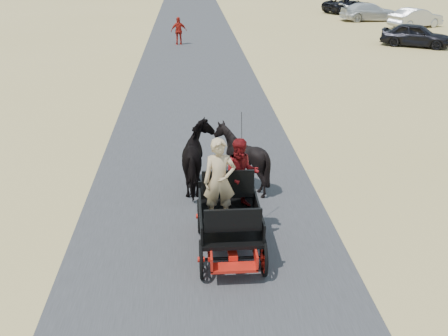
{
  "coord_description": "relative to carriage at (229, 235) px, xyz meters",
  "views": [
    {
      "loc": [
        -0.25,
        -10.56,
        6.02
      ],
      "look_at": [
        0.49,
        0.05,
        1.2
      ],
      "focal_mm": 40.0,
      "sensor_mm": 36.0,
      "label": 1
    }
  ],
  "objects": [
    {
      "name": "road",
      "position": [
        -0.49,
        1.55,
        -0.35
      ],
      "size": [
        6.0,
        140.0,
        0.01
      ],
      "primitive_type": "cube",
      "color": "#38383A",
      "rests_on": "ground"
    },
    {
      "name": "car_b",
      "position": [
        16.78,
        29.6,
        0.36
      ],
      "size": [
        4.64,
        3.11,
        1.45
      ],
      "primitive_type": "imported",
      "rotation": [
        0.0,
        0.0,
        1.97
      ],
      "color": "#B2B2B7",
      "rests_on": "ground"
    },
    {
      "name": "horse_left",
      "position": [
        -0.55,
        3.0,
        0.49
      ],
      "size": [
        0.91,
        2.01,
        1.7
      ],
      "primitive_type": "imported",
      "rotation": [
        0.0,
        0.0,
        3.14
      ],
      "color": "black",
      "rests_on": "ground"
    },
    {
      "name": "pedestrian",
      "position": [
        -1.36,
        23.76,
        0.5
      ],
      "size": [
        1.05,
        0.54,
        1.73
      ],
      "primitive_type": "imported",
      "rotation": [
        0.0,
        0.0,
        3.26
      ],
      "color": "#A81D13",
      "rests_on": "ground"
    },
    {
      "name": "carriage",
      "position": [
        0.0,
        0.0,
        0.0
      ],
      "size": [
        1.3,
        2.4,
        0.72
      ],
      "primitive_type": null,
      "color": "black",
      "rests_on": "ground"
    },
    {
      "name": "car_a",
      "position": [
        13.53,
        22.1,
        0.35
      ],
      "size": [
        4.46,
        3.53,
        1.42
      ],
      "primitive_type": "imported",
      "rotation": [
        0.0,
        0.0,
        1.05
      ],
      "color": "black",
      "rests_on": "ground"
    },
    {
      "name": "passenger_woman",
      "position": [
        0.3,
        0.6,
        1.15
      ],
      "size": [
        0.77,
        0.6,
        1.58
      ],
      "primitive_type": "imported",
      "color": "#660C0F",
      "rests_on": "carriage"
    },
    {
      "name": "driver_man",
      "position": [
        -0.2,
        0.05,
        1.26
      ],
      "size": [
        0.66,
        0.43,
        1.8
      ],
      "primitive_type": "imported",
      "color": "tan",
      "rests_on": "carriage"
    },
    {
      "name": "car_c",
      "position": [
        14.48,
        33.46,
        0.36
      ],
      "size": [
        5.06,
        2.3,
        1.44
      ],
      "primitive_type": "imported",
      "rotation": [
        0.0,
        0.0,
        1.63
      ],
      "color": "silver",
      "rests_on": "ground"
    },
    {
      "name": "car_d",
      "position": [
        14.27,
        38.84,
        0.33
      ],
      "size": [
        5.47,
        4.08,
        1.38
      ],
      "primitive_type": "imported",
      "rotation": [
        0.0,
        0.0,
        1.98
      ],
      "color": "black",
      "rests_on": "ground"
    },
    {
      "name": "ground",
      "position": [
        -0.49,
        1.55,
        -0.36
      ],
      "size": [
        140.0,
        140.0,
        0.0
      ],
      "primitive_type": "plane",
      "color": "tan"
    },
    {
      "name": "horse_right",
      "position": [
        0.55,
        3.0,
        0.49
      ],
      "size": [
        1.37,
        1.54,
        1.7
      ],
      "primitive_type": "imported",
      "rotation": [
        0.0,
        0.0,
        3.14
      ],
      "color": "black",
      "rests_on": "ground"
    }
  ]
}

